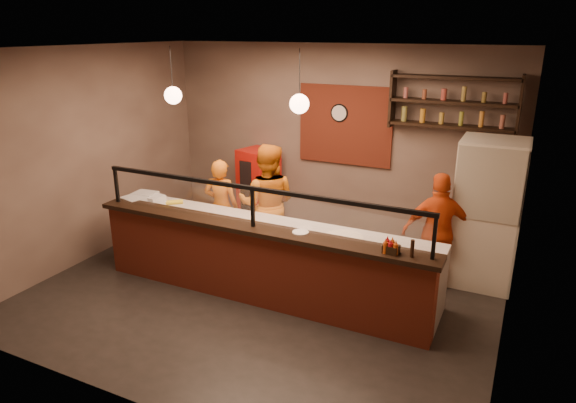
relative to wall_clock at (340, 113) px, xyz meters
The scene contains 29 objects.
floor 3.24m from the wall_clock, 92.33° to the right, with size 6.00×6.00×0.00m, color black.
ceiling 2.70m from the wall_clock, 92.33° to the right, with size 6.00×6.00×0.00m, color #342D28.
wall_back 0.51m from the wall_clock, 158.20° to the left, with size 6.00×6.00×0.00m, color #7D695B.
wall_left 3.99m from the wall_clock, 141.57° to the right, with size 5.00×5.00×0.00m, color #7D695B.
wall_right 3.84m from the wall_clock, 40.31° to the right, with size 5.00×5.00×0.00m, color #7D695B.
wall_front 4.99m from the wall_clock, 91.16° to the right, with size 6.00×6.00×0.00m, color #7D695B.
brick_patch 0.22m from the wall_clock, ahead, with size 1.60×0.04×1.30m, color #993721.
service_counter 3.19m from the wall_clock, 92.08° to the right, with size 4.60×0.25×1.00m, color #993721.
counter_ledge 2.96m from the wall_clock, 92.08° to the right, with size 4.70×0.37×0.06m, color black.
worktop_cabinet 2.81m from the wall_clock, 92.53° to the right, with size 4.60×0.75×0.85m, color gray.
worktop 2.57m from the wall_clock, 92.53° to the right, with size 4.60×0.75×0.05m, color silver.
sneeze_guard 2.86m from the wall_clock, 92.08° to the right, with size 4.50×0.05×0.52m.
wall_shelving 1.83m from the wall_clock, ahead, with size 1.84×0.28×0.85m.
wall_clock is the anchor object (origin of this frame).
pendant_left 2.81m from the wall_clock, 125.30° to the right, with size 0.24×0.24×0.77m.
pendant_right 2.32m from the wall_clock, 82.44° to the right, with size 0.24×0.24×0.77m.
cook_left 2.47m from the wall_clock, 130.81° to the right, with size 0.55×0.36×1.52m, color orange.
cook_mid 2.03m from the wall_clock, 109.00° to the right, with size 0.89×0.69×1.84m, color #CB6C13.
cook_right 2.68m from the wall_clock, 34.22° to the right, with size 0.96×0.40×1.64m, color #D04613.
fridge 2.86m from the wall_clock, 19.31° to the right, with size 0.85×0.80×2.05m, color beige.
red_cooler 1.98m from the wall_clock, 167.28° to the right, with size 0.60×0.55×1.41m, color red.
pizza_dough 2.70m from the wall_clock, 67.45° to the right, with size 0.49×0.49×0.01m, color #EFE6CA.
prep_tub_a 3.30m from the wall_clock, 131.84° to the right, with size 0.32×0.26×0.16m, color white.
prep_tub_b 3.39m from the wall_clock, 134.70° to the right, with size 0.34×0.27×0.17m, color silver.
prep_tub_c 3.56m from the wall_clock, 131.67° to the right, with size 0.33×0.27×0.17m, color silver.
rolling_pin 3.10m from the wall_clock, 130.72° to the right, with size 0.07×0.07×0.40m, color yellow.
condiment_caddy 3.41m from the wall_clock, 59.12° to the right, with size 0.17×0.13×0.09m, color black.
pepper_mill 3.52m from the wall_clock, 55.79° to the right, with size 0.04×0.04×0.20m, color black.
small_plate 2.93m from the wall_clock, 78.98° to the right, with size 0.20×0.20×0.01m, color white.
Camera 1 is at (3.00, -5.52, 3.43)m, focal length 32.00 mm.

